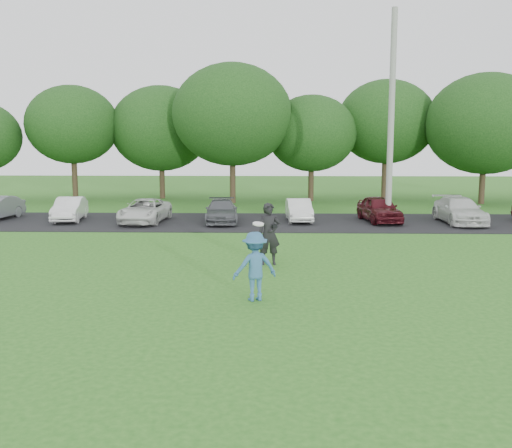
% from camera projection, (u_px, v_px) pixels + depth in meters
% --- Properties ---
extents(ground, '(100.00, 100.00, 0.00)m').
position_uv_depth(ground, '(252.00, 294.00, 14.51)').
color(ground, '#27641C').
rests_on(ground, ground).
extents(parking_lot, '(32.00, 6.50, 0.03)m').
position_uv_depth(parking_lot, '(262.00, 222.00, 27.37)').
color(parking_lot, black).
rests_on(parking_lot, ground).
extents(utility_pole, '(0.28, 0.28, 9.82)m').
position_uv_depth(utility_pole, '(391.00, 118.00, 26.23)').
color(utility_pole, '#979893').
rests_on(utility_pole, ground).
extents(frisbee_player, '(1.24, 0.96, 1.97)m').
position_uv_depth(frisbee_player, '(255.00, 266.00, 13.85)').
color(frisbee_player, '#356897').
rests_on(frisbee_player, ground).
extents(camera_bystander, '(0.76, 0.55, 1.95)m').
position_uv_depth(camera_bystander, '(269.00, 234.00, 17.87)').
color(camera_bystander, black).
rests_on(camera_bystander, ground).
extents(parked_cars, '(27.99, 4.52, 1.24)m').
position_uv_depth(parked_cars, '(277.00, 210.00, 27.21)').
color(parked_cars, slate).
rests_on(parked_cars, parking_lot).
extents(tree_row, '(42.39, 9.85, 8.64)m').
position_uv_depth(tree_row, '(289.00, 125.00, 36.27)').
color(tree_row, '#38281C').
rests_on(tree_row, ground).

